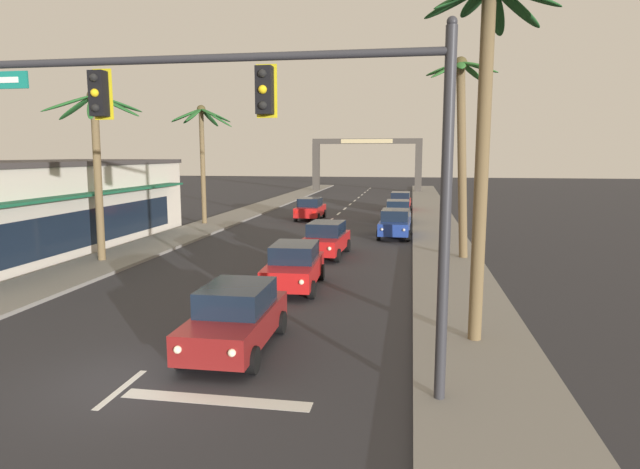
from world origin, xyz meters
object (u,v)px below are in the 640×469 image
object	(u,v)px
sedan_fifth_in_queue	(326,239)
sedan_oncoming_far	(310,209)
sedan_parked_nearest_kerb	(400,201)
town_gateway_arch	(367,158)
sedan_third_in_queue	(294,266)
traffic_signal_mast	(276,132)
palm_left_third	(202,136)
palm_right_second	(462,128)
palm_right_nearest	(486,86)
palm_left_second	(97,141)
storefront_strip_left	(16,208)
sedan_parked_mid_kerb	(398,212)
sedan_lead_at_stop_bar	(236,317)
sedan_parked_far_kerb	(395,223)

from	to	relation	value
sedan_fifth_in_queue	sedan_oncoming_far	bearing A→B (deg)	103.57
sedan_oncoming_far	sedan_parked_nearest_kerb	size ratio (longest dim) A/B	1.00
town_gateway_arch	sedan_parked_nearest_kerb	bearing A→B (deg)	-78.44
sedan_third_in_queue	traffic_signal_mast	bearing A→B (deg)	-79.72
palm_left_third	palm_right_second	world-z (taller)	palm_right_second
palm_right_nearest	palm_right_second	xyz separation A→B (m)	(0.46, 11.83, -0.47)
traffic_signal_mast	palm_left_second	bearing A→B (deg)	133.26
sedan_third_in_queue	palm_left_second	world-z (taller)	palm_left_second
sedan_third_in_queue	palm_right_second	distance (m)	10.72
palm_right_second	palm_right_nearest	bearing A→B (deg)	-92.21
sedan_fifth_in_queue	palm_right_nearest	bearing A→B (deg)	-63.52
palm_left_third	storefront_strip_left	size ratio (longest dim) A/B	0.37
sedan_oncoming_far	town_gateway_arch	distance (m)	32.80
sedan_third_in_queue	sedan_parked_nearest_kerb	distance (m)	29.05
sedan_oncoming_far	palm_left_second	size ratio (longest dim) A/B	0.57
sedan_third_in_queue	sedan_parked_mid_kerb	xyz separation A→B (m)	(3.34, 20.10, 0.00)
sedan_lead_at_stop_bar	palm_right_second	size ratio (longest dim) A/B	0.47
palm_right_nearest	sedan_parked_nearest_kerb	bearing A→B (deg)	94.55
sedan_fifth_in_queue	town_gateway_arch	distance (m)	47.44
palm_left_third	palm_right_second	xyz separation A→B (m)	(16.72, -10.16, -0.07)
traffic_signal_mast	sedan_parked_mid_kerb	world-z (taller)	traffic_signal_mast
traffic_signal_mast	sedan_fifth_in_queue	distance (m)	16.27
sedan_parked_nearest_kerb	town_gateway_arch	bearing A→B (deg)	101.56
palm_left_third	storefront_strip_left	bearing A→B (deg)	-112.85
sedan_parked_far_kerb	palm_right_nearest	xyz separation A→B (m)	(2.70, -18.58, 5.84)
sedan_parked_far_kerb	storefront_strip_left	xyz separation A→B (m)	(-18.68, -8.75, 1.48)
sedan_third_in_queue	storefront_strip_left	bearing A→B (deg)	163.22
traffic_signal_mast	sedan_third_in_queue	bearing A→B (deg)	100.28
traffic_signal_mast	sedan_parked_mid_kerb	size ratio (longest dim) A/B	2.42
sedan_parked_far_kerb	palm_right_nearest	size ratio (longest dim) A/B	0.48
sedan_lead_at_stop_bar	sedan_oncoming_far	xyz separation A→B (m)	(-3.29, 27.93, 0.00)
sedan_lead_at_stop_bar	palm_right_nearest	world-z (taller)	palm_right_nearest
palm_left_second	palm_right_nearest	xyz separation A→B (m)	(15.85, -8.40, 1.09)
storefront_strip_left	palm_right_nearest	bearing A→B (deg)	-24.70
sedan_third_in_queue	storefront_strip_left	size ratio (longest dim) A/B	0.20
sedan_lead_at_stop_bar	storefront_strip_left	distance (m)	18.99
sedan_lead_at_stop_bar	sedan_fifth_in_queue	world-z (taller)	same
sedan_lead_at_stop_bar	palm_left_second	bearing A→B (deg)	134.68
sedan_oncoming_far	palm_left_second	xyz separation A→B (m)	(-6.41, -18.13, 4.75)
sedan_oncoming_far	sedan_parked_far_kerb	world-z (taller)	same
traffic_signal_mast	sedan_parked_mid_kerb	distance (m)	29.45
sedan_oncoming_far	palm_left_second	world-z (taller)	palm_left_second
sedan_third_in_queue	sedan_lead_at_stop_bar	bearing A→B (deg)	-90.82
sedan_third_in_queue	sedan_oncoming_far	xyz separation A→B (m)	(-3.39, 21.32, 0.00)
traffic_signal_mast	sedan_fifth_in_queue	bearing A→B (deg)	95.36
sedan_parked_mid_kerb	palm_left_second	size ratio (longest dim) A/B	0.57
palm_right_nearest	sedan_oncoming_far	bearing A→B (deg)	109.59
sedan_lead_at_stop_bar	palm_right_second	distance (m)	15.73
sedan_third_in_queue	storefront_strip_left	distance (m)	16.08
sedan_parked_nearest_kerb	palm_right_second	distance (m)	23.09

